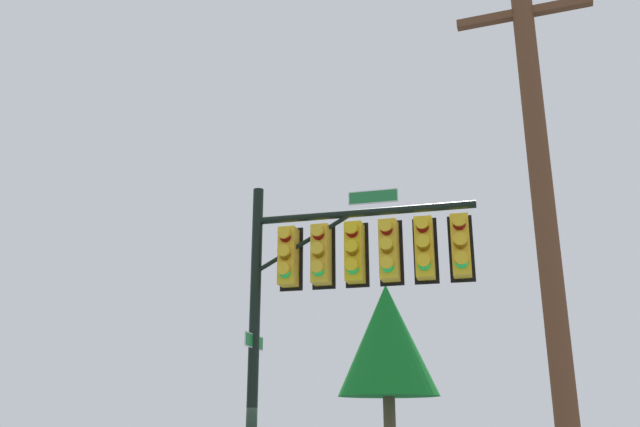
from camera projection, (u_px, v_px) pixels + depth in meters
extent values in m
cylinder|color=black|center=(253.00, 361.00, 12.00)|extent=(0.20, 0.20, 6.62)
cylinder|color=black|center=(363.00, 213.00, 12.31)|extent=(4.09, 0.86, 0.14)
cylinder|color=black|center=(304.00, 243.00, 12.43)|extent=(1.88, 0.41, 1.07)
cube|color=yellow|center=(288.00, 257.00, 12.43)|extent=(0.38, 0.41, 1.10)
cube|color=black|center=(292.00, 259.00, 12.61)|extent=(0.44, 0.12, 1.22)
sphere|color=maroon|center=(285.00, 237.00, 12.35)|extent=(0.22, 0.22, 0.22)
cylinder|color=yellow|center=(284.00, 233.00, 12.31)|extent=(0.25, 0.18, 0.23)
sphere|color=#855607|center=(285.00, 254.00, 12.24)|extent=(0.22, 0.22, 0.22)
cylinder|color=yellow|center=(284.00, 251.00, 12.20)|extent=(0.25, 0.18, 0.23)
sphere|color=#20FF59|center=(285.00, 272.00, 12.14)|extent=(0.22, 0.22, 0.22)
cylinder|color=yellow|center=(284.00, 269.00, 12.10)|extent=(0.25, 0.18, 0.23)
cube|color=gold|center=(321.00, 255.00, 12.28)|extent=(0.38, 0.41, 1.10)
cube|color=black|center=(324.00, 257.00, 12.46)|extent=(0.44, 0.12, 1.22)
sphere|color=maroon|center=(318.00, 234.00, 12.20)|extent=(0.22, 0.22, 0.22)
cylinder|color=gold|center=(318.00, 231.00, 12.16)|extent=(0.25, 0.18, 0.23)
sphere|color=#855607|center=(318.00, 252.00, 12.09)|extent=(0.22, 0.22, 0.22)
cylinder|color=gold|center=(318.00, 249.00, 12.05)|extent=(0.25, 0.18, 0.23)
sphere|color=#20FF59|center=(318.00, 270.00, 11.99)|extent=(0.22, 0.22, 0.22)
cylinder|color=gold|center=(318.00, 267.00, 11.95)|extent=(0.25, 0.18, 0.23)
cube|color=yellow|center=(355.00, 253.00, 12.12)|extent=(0.38, 0.41, 1.10)
cube|color=black|center=(357.00, 255.00, 12.31)|extent=(0.44, 0.12, 1.22)
sphere|color=maroon|center=(352.00, 232.00, 12.04)|extent=(0.22, 0.22, 0.22)
cylinder|color=yellow|center=(351.00, 228.00, 12.00)|extent=(0.25, 0.18, 0.23)
sphere|color=#855607|center=(352.00, 250.00, 11.94)|extent=(0.22, 0.22, 0.22)
cylinder|color=yellow|center=(352.00, 246.00, 11.90)|extent=(0.25, 0.18, 0.23)
sphere|color=#20FF59|center=(353.00, 268.00, 11.84)|extent=(0.22, 0.22, 0.22)
cylinder|color=yellow|center=(352.00, 265.00, 11.80)|extent=(0.25, 0.18, 0.23)
cube|color=yellow|center=(389.00, 250.00, 11.97)|extent=(0.39, 0.42, 1.10)
cube|color=black|center=(391.00, 253.00, 12.15)|extent=(0.44, 0.13, 1.22)
sphere|color=maroon|center=(387.00, 229.00, 11.89)|extent=(0.22, 0.22, 0.22)
cylinder|color=yellow|center=(386.00, 226.00, 11.85)|extent=(0.26, 0.19, 0.23)
sphere|color=#855607|center=(387.00, 248.00, 11.79)|extent=(0.22, 0.22, 0.22)
cylinder|color=yellow|center=(386.00, 244.00, 11.75)|extent=(0.26, 0.19, 0.23)
sphere|color=#20FF59|center=(388.00, 266.00, 11.69)|extent=(0.22, 0.22, 0.22)
cylinder|color=yellow|center=(387.00, 263.00, 11.65)|extent=(0.26, 0.19, 0.23)
cube|color=yellow|center=(425.00, 248.00, 11.82)|extent=(0.38, 0.41, 1.10)
cube|color=black|center=(426.00, 251.00, 12.00)|extent=(0.44, 0.11, 1.22)
sphere|color=maroon|center=(423.00, 227.00, 11.74)|extent=(0.22, 0.22, 0.22)
cylinder|color=yellow|center=(422.00, 223.00, 11.70)|extent=(0.25, 0.18, 0.23)
sphere|color=#855607|center=(423.00, 245.00, 11.63)|extent=(0.22, 0.22, 0.22)
cylinder|color=yellow|center=(423.00, 242.00, 11.59)|extent=(0.25, 0.18, 0.23)
sphere|color=#20FF59|center=(424.00, 264.00, 11.53)|extent=(0.22, 0.22, 0.22)
cylinder|color=yellow|center=(424.00, 261.00, 11.49)|extent=(0.25, 0.18, 0.23)
cube|color=yellow|center=(461.00, 246.00, 11.67)|extent=(0.37, 0.40, 1.10)
cube|color=black|center=(461.00, 249.00, 11.85)|extent=(0.44, 0.11, 1.22)
sphere|color=maroon|center=(459.00, 224.00, 11.59)|extent=(0.22, 0.22, 0.22)
cylinder|color=yellow|center=(459.00, 220.00, 11.55)|extent=(0.25, 0.17, 0.23)
sphere|color=#855607|center=(460.00, 243.00, 11.48)|extent=(0.22, 0.22, 0.22)
cylinder|color=yellow|center=(460.00, 239.00, 11.44)|extent=(0.25, 0.17, 0.23)
sphere|color=#20FF59|center=(462.00, 262.00, 11.38)|extent=(0.22, 0.22, 0.22)
cylinder|color=yellow|center=(461.00, 258.00, 11.34)|extent=(0.25, 0.17, 0.23)
cube|color=white|center=(373.00, 197.00, 12.36)|extent=(0.93, 0.18, 0.26)
cube|color=#20793A|center=(373.00, 197.00, 12.36)|extent=(0.89, 0.19, 0.22)
cube|color=white|center=(254.00, 341.00, 12.11)|extent=(0.18, 0.93, 0.26)
cube|color=#167731|center=(254.00, 341.00, 12.11)|extent=(0.19, 0.89, 0.22)
cylinder|color=brown|center=(550.00, 261.00, 8.09)|extent=(0.28, 0.28, 8.24)
cube|color=brown|center=(523.00, 13.00, 9.16)|extent=(1.77, 0.59, 0.12)
cone|color=#126F23|center=(387.00, 339.00, 21.40)|extent=(3.22, 3.22, 3.58)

